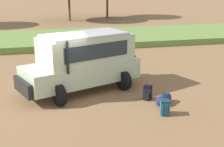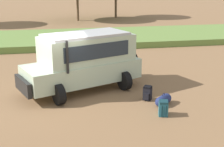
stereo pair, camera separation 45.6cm
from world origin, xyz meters
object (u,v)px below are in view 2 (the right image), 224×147
(backpack_beside_front_wheel, at_px, (147,93))
(duffel_bag_low_black_case, at_px, (163,100))
(backpack_cluster_center, at_px, (163,108))
(safari_vehicle, at_px, (84,60))

(backpack_beside_front_wheel, height_order, duffel_bag_low_black_case, backpack_beside_front_wheel)
(backpack_beside_front_wheel, distance_m, backpack_cluster_center, 1.51)
(backpack_beside_front_wheel, relative_size, backpack_cluster_center, 1.03)
(safari_vehicle, height_order, backpack_cluster_center, safari_vehicle)
(safari_vehicle, height_order, duffel_bag_low_black_case, safari_vehicle)
(backpack_beside_front_wheel, xyz_separation_m, backpack_cluster_center, (0.12, -1.51, -0.01))
(safari_vehicle, bearing_deg, backpack_cluster_center, -53.32)
(safari_vehicle, xyz_separation_m, duffel_bag_low_black_case, (2.74, -2.30, -1.11))
(safari_vehicle, bearing_deg, backpack_beside_front_wheel, -36.90)
(duffel_bag_low_black_case, bearing_deg, safari_vehicle, 139.99)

